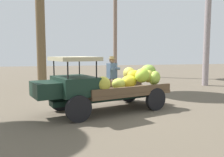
% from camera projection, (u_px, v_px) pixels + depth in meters
% --- Properties ---
extents(ground_plane, '(60.00, 60.00, 0.00)m').
position_uv_depth(ground_plane, '(108.00, 109.00, 8.20)').
color(ground_plane, brown).
extents(truck, '(4.66, 2.72, 1.82)m').
position_uv_depth(truck, '(103.00, 85.00, 7.73)').
color(truck, '#162D23').
rests_on(truck, ground).
extents(farmer, '(0.57, 0.54, 1.81)m').
position_uv_depth(farmer, '(112.00, 75.00, 9.73)').
color(farmer, '#90664C').
rests_on(farmer, ground).
extents(wooden_crate, '(0.64, 0.64, 0.51)m').
position_uv_depth(wooden_crate, '(156.00, 97.00, 8.96)').
color(wooden_crate, '#8B6748').
rests_on(wooden_crate, ground).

